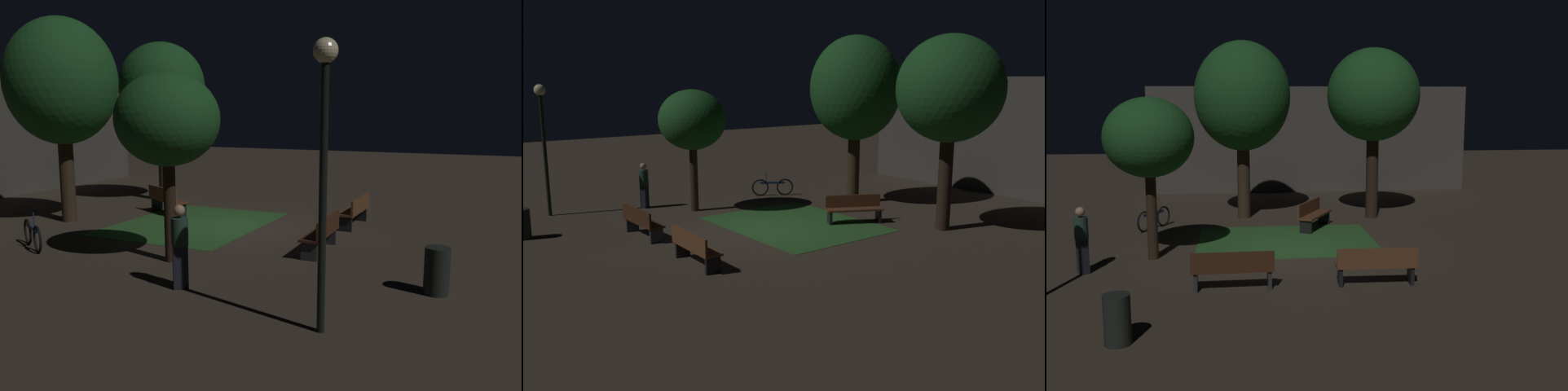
% 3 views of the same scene
% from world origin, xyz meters
% --- Properties ---
extents(ground_plane, '(60.00, 60.00, 0.00)m').
position_xyz_m(ground_plane, '(0.00, 0.00, 0.00)').
color(ground_plane, '#3D3328').
extents(grass_lawn, '(5.10, 4.05, 0.01)m').
position_xyz_m(grass_lawn, '(-0.09, 1.29, 0.01)').
color(grass_lawn, '#2D6028').
rests_on(grass_lawn, ground).
extents(bench_back_row, '(1.81, 0.52, 0.88)m').
position_xyz_m(bench_back_row, '(-1.59, -3.20, 0.48)').
color(bench_back_row, '#422314').
rests_on(bench_back_row, ground).
extents(bench_by_lamp, '(1.81, 0.52, 0.88)m').
position_xyz_m(bench_by_lamp, '(1.59, -3.20, 0.48)').
color(bench_by_lamp, brown).
rests_on(bench_by_lamp, ground).
extents(bench_lawn_edge, '(1.26, 1.82, 0.88)m').
position_xyz_m(bench_lawn_edge, '(0.88, 2.90, 0.48)').
color(bench_lawn_edge, brown).
rests_on(bench_lawn_edge, ground).
extents(tree_near_wall, '(3.13, 3.13, 5.79)m').
position_xyz_m(tree_near_wall, '(3.12, 4.48, 4.18)').
color(tree_near_wall, '#2D2116').
rests_on(tree_near_wall, ground).
extents(tree_back_right, '(3.24, 3.24, 6.02)m').
position_xyz_m(tree_back_right, '(-1.28, 4.95, 4.14)').
color(tree_back_right, '#38281C').
rests_on(tree_back_right, ground).
extents(tree_back_left, '(2.27, 2.27, 4.17)m').
position_xyz_m(tree_back_left, '(-3.67, -0.33, 3.12)').
color(tree_back_left, '#2D2116').
rests_on(tree_back_left, ground).
extents(trash_bin, '(0.46, 0.46, 0.88)m').
position_xyz_m(trash_bin, '(-3.50, -5.97, 0.44)').
color(trash_bin, black).
rests_on(trash_bin, ground).
extents(bicycle, '(0.86, 1.45, 0.93)m').
position_xyz_m(bicycle, '(-4.14, 3.36, 0.34)').
color(bicycle, black).
rests_on(bicycle, ground).
extents(pedestrian, '(0.33, 0.34, 1.61)m').
position_xyz_m(pedestrian, '(-5.14, -1.53, 0.85)').
color(pedestrian, black).
rests_on(pedestrian, ground).
extents(building_wall_backdrop, '(13.91, 0.80, 4.59)m').
position_xyz_m(building_wall_backdrop, '(1.64, 10.91, 2.29)').
color(building_wall_backdrop, '#4C4742').
rests_on(building_wall_backdrop, ground).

